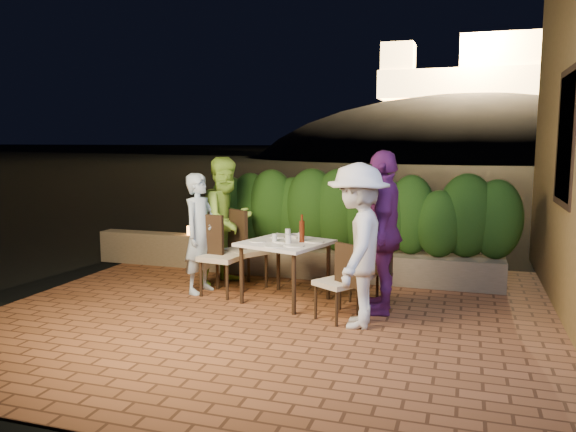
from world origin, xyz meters
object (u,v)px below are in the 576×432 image
at_px(diner_blue, 200,233).
at_px(chair_left_front, 222,255).
at_px(chair_right_back, 359,270).
at_px(parapet_lamp, 190,231).
at_px(diner_green, 227,221).
at_px(diner_white, 358,246).
at_px(bowl, 295,236).
at_px(diner_purple, 383,232).
at_px(chair_right_front, 337,281).
at_px(beer_bottle, 302,228).
at_px(dining_table, 286,272).
at_px(chair_left_back, 245,249).

bearing_deg(diner_blue, chair_left_front, -86.75).
bearing_deg(chair_right_back, parapet_lamp, -16.08).
height_order(diner_green, diner_white, diner_green).
height_order(chair_left_front, diner_green, diner_green).
height_order(diner_blue, diner_green, diner_green).
height_order(bowl, diner_purple, diner_purple).
xyz_separation_m(diner_green, parapet_lamp, (-0.98, 0.78, -0.30)).
bearing_deg(chair_right_front, chair_left_front, 14.15).
distance_m(bowl, diner_blue, 1.24).
bearing_deg(parapet_lamp, chair_right_front, -34.22).
xyz_separation_m(bowl, diner_purple, (1.14, -0.33, 0.16)).
relative_size(beer_bottle, diner_blue, 0.22).
xyz_separation_m(chair_left_front, diner_blue, (-0.31, 0.03, 0.26)).
bearing_deg(chair_right_back, diner_purple, 177.42).
height_order(chair_right_front, diner_white, diner_white).
distance_m(dining_table, bowl, 0.49).
distance_m(diner_white, diner_purple, 0.61).
bearing_deg(chair_right_front, chair_left_back, -0.81).
height_order(chair_left_front, chair_left_back, chair_left_back).
xyz_separation_m(dining_table, chair_left_front, (-0.87, 0.05, 0.14)).
relative_size(beer_bottle, diner_purple, 0.18).
bearing_deg(dining_table, beer_bottle, 4.66).
bearing_deg(chair_left_front, beer_bottle, 5.89).
distance_m(beer_bottle, diner_blue, 1.40).
distance_m(beer_bottle, parapet_lamp, 2.64).
height_order(chair_right_front, diner_purple, diner_purple).
bearing_deg(chair_right_back, diner_green, -7.86).
bearing_deg(dining_table, chair_left_back, 146.42).
height_order(chair_left_back, diner_blue, diner_blue).
bearing_deg(chair_left_back, chair_right_front, -1.82).
height_order(chair_left_front, diner_purple, diner_purple).
relative_size(chair_left_front, parapet_lamp, 7.34).
xyz_separation_m(dining_table, parapet_lamp, (-2.02, 1.39, 0.20)).
distance_m(chair_left_front, diner_purple, 2.10).
relative_size(chair_left_front, chair_right_front, 1.18).
height_order(diner_blue, diner_white, diner_white).
distance_m(bowl, chair_right_back, 0.96).
height_order(chair_left_front, chair_right_front, chair_left_front).
height_order(diner_green, parapet_lamp, diner_green).
height_order(dining_table, chair_left_back, chair_left_back).
distance_m(dining_table, chair_right_back, 0.91).
relative_size(beer_bottle, chair_left_front, 0.33).
bearing_deg(parapet_lamp, diner_white, -33.76).
relative_size(chair_left_front, diner_blue, 0.66).
distance_m(dining_table, diner_purple, 1.31).
bearing_deg(beer_bottle, chair_left_front, 178.39).
xyz_separation_m(dining_table, chair_right_front, (0.76, -0.50, 0.06)).
bearing_deg(diner_purple, dining_table, -97.76).
bearing_deg(diner_purple, diner_white, -22.52).
xyz_separation_m(dining_table, beer_bottle, (0.20, 0.02, 0.54)).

